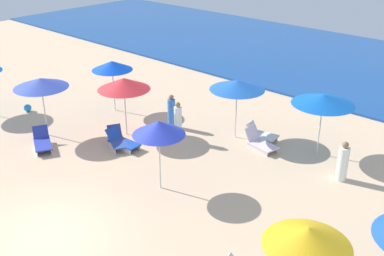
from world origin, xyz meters
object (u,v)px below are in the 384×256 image
at_px(umbrella_7, 308,237).
at_px(beach_ball_0, 28,108).
at_px(lounge_chair_4_1, 117,140).
at_px(lounge_chair_9_1, 261,135).
at_px(umbrella_9, 237,85).
at_px(lounge_chair_4_0, 122,142).
at_px(umbrella_3, 112,66).
at_px(umbrella_6, 323,99).
at_px(umbrella_8, 41,83).
at_px(beachgoer_0, 343,163).
at_px(beachgoer_1, 171,112).
at_px(lounge_chair_9_0, 260,143).
at_px(beachgoer_2, 178,122).
at_px(umbrella_4, 124,84).
at_px(umbrella_2, 159,128).
at_px(lounge_chair_8_0, 42,142).

distance_m(umbrella_7, beach_ball_0, 16.93).
bearing_deg(lounge_chair_4_1, lounge_chair_9_1, -16.39).
relative_size(lounge_chair_4_1, umbrella_9, 0.59).
height_order(lounge_chair_4_0, beach_ball_0, lounge_chair_4_0).
bearing_deg(lounge_chair_4_0, umbrella_3, 50.66).
bearing_deg(lounge_chair_4_1, umbrella_3, 78.44).
relative_size(umbrella_3, umbrella_7, 0.91).
bearing_deg(umbrella_6, umbrella_9, -163.88).
distance_m(umbrella_7, lounge_chair_9_1, 10.10).
bearing_deg(umbrella_8, umbrella_6, 33.42).
bearing_deg(beachgoer_0, umbrella_6, -166.56).
distance_m(umbrella_3, beachgoer_1, 3.81).
xyz_separation_m(umbrella_3, lounge_chair_4_1, (3.15, -2.45, -2.01)).
bearing_deg(lounge_chair_9_1, beachgoer_1, 103.53).
bearing_deg(lounge_chair_9_0, lounge_chair_9_1, 42.66).
bearing_deg(beachgoer_2, umbrella_4, 62.32).
distance_m(umbrella_8, umbrella_9, 8.16).
relative_size(lounge_chair_4_0, umbrella_9, 0.60).
bearing_deg(umbrella_4, umbrella_9, 38.62).
xyz_separation_m(umbrella_2, lounge_chair_4_0, (-3.43, 1.15, -2.06)).
bearing_deg(umbrella_7, lounge_chair_4_0, 162.49).
bearing_deg(umbrella_9, umbrella_3, -166.25).
distance_m(umbrella_4, lounge_chair_9_0, 6.16).
relative_size(umbrella_2, lounge_chair_8_0, 1.59).
xyz_separation_m(umbrella_9, beachgoer_0, (5.02, -0.27, -1.68)).
xyz_separation_m(umbrella_2, umbrella_8, (-6.76, -0.26, 0.07)).
bearing_deg(lounge_chair_9_0, lounge_chair_4_1, 140.78).
xyz_separation_m(lounge_chair_9_1, beach_ball_0, (-10.25, -4.95, -0.09)).
height_order(lounge_chair_4_1, lounge_chair_9_1, lounge_chair_4_1).
relative_size(umbrella_7, beach_ball_0, 7.34).
height_order(umbrella_2, lounge_chair_9_0, umbrella_2).
bearing_deg(umbrella_7, lounge_chair_9_1, 129.78).
relative_size(umbrella_7, beachgoer_1, 1.77).
height_order(lounge_chair_9_0, beachgoer_2, beachgoer_2).
relative_size(beachgoer_0, beach_ball_0, 4.10).
bearing_deg(umbrella_6, umbrella_3, -165.41).
xyz_separation_m(umbrella_2, umbrella_3, (-6.82, 3.54, -0.05)).
bearing_deg(lounge_chair_4_1, lounge_chair_8_0, 161.96).
bearing_deg(beachgoer_0, lounge_chair_4_0, -104.35).
height_order(lounge_chair_4_1, umbrella_7, umbrella_7).
bearing_deg(umbrella_6, umbrella_4, -150.97).
height_order(umbrella_4, umbrella_7, umbrella_7).
relative_size(lounge_chair_8_0, lounge_chair_9_1, 1.17).
distance_m(umbrella_3, lounge_chair_4_0, 4.61).
bearing_deg(umbrella_2, beachgoer_1, 130.17).
relative_size(lounge_chair_8_0, umbrella_9, 0.63).
xyz_separation_m(umbrella_7, umbrella_9, (-7.31, 7.12, -0.13)).
xyz_separation_m(umbrella_7, lounge_chair_8_0, (-12.53, 0.96, -2.24)).
bearing_deg(umbrella_3, lounge_chair_8_0, -77.73).
distance_m(umbrella_2, umbrella_4, 4.77).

